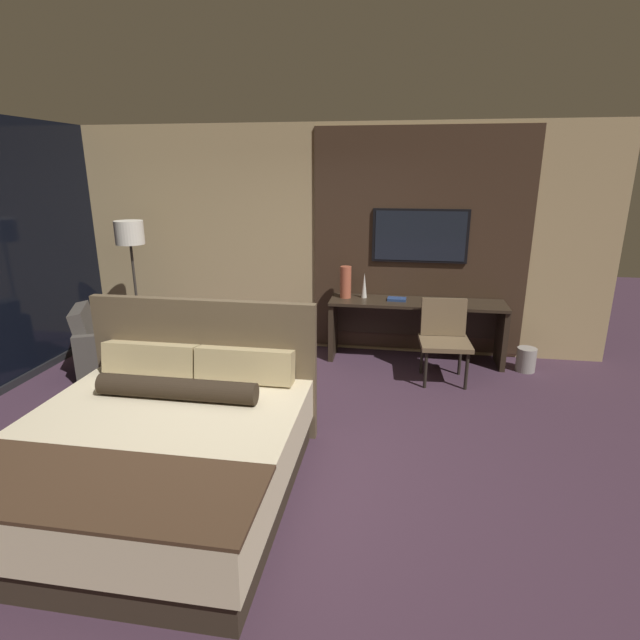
# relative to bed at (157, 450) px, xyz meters

# --- Properties ---
(ground_plane) EXTENTS (16.00, 16.00, 0.00)m
(ground_plane) POSITION_rel_bed_xyz_m (0.56, 0.69, -0.33)
(ground_plane) COLOR #3D2838
(wall_back_tv_panel) EXTENTS (7.20, 0.09, 2.80)m
(wall_back_tv_panel) POSITION_rel_bed_xyz_m (0.76, 3.28, 1.07)
(wall_back_tv_panel) COLOR tan
(wall_back_tv_panel) RESTS_ON ground_plane
(bed) EXTENTS (1.99, 2.09, 1.21)m
(bed) POSITION_rel_bed_xyz_m (0.00, 0.00, 0.00)
(bed) COLOR #33281E
(bed) RESTS_ON ground_plane
(desk) EXTENTS (2.08, 0.53, 0.75)m
(desk) POSITION_rel_bed_xyz_m (1.88, 3.00, 0.19)
(desk) COLOR #2D2319
(desk) RESTS_ON ground_plane
(tv) EXTENTS (1.14, 0.04, 0.64)m
(tv) POSITION_rel_bed_xyz_m (1.88, 3.21, 1.17)
(tv) COLOR black
(desk_chair) EXTENTS (0.57, 0.56, 0.89)m
(desk_chair) POSITION_rel_bed_xyz_m (2.17, 2.46, 0.20)
(desk_chair) COLOR brown
(desk_chair) RESTS_ON ground_plane
(armchair_by_window) EXTENTS (1.06, 1.08, 0.80)m
(armchair_by_window) POSITION_rel_bed_xyz_m (-1.58, 2.06, -0.06)
(armchair_by_window) COLOR #47423D
(armchair_by_window) RESTS_ON ground_plane
(floor_lamp) EXTENTS (0.34, 0.34, 1.68)m
(floor_lamp) POSITION_rel_bed_xyz_m (-1.57, 2.65, 1.07)
(floor_lamp) COLOR #282623
(floor_lamp) RESTS_ON ground_plane
(vase_tall) EXTENTS (0.14, 0.14, 0.39)m
(vase_tall) POSITION_rel_bed_xyz_m (1.01, 3.00, 0.61)
(vase_tall) COLOR #B2563D
(vase_tall) RESTS_ON desk
(vase_short) EXTENTS (0.07, 0.07, 0.31)m
(vase_short) POSITION_rel_bed_xyz_m (1.24, 3.04, 0.57)
(vase_short) COLOR silver
(vase_short) RESTS_ON desk
(book) EXTENTS (0.23, 0.16, 0.03)m
(book) POSITION_rel_bed_xyz_m (1.64, 2.97, 0.43)
(book) COLOR navy
(book) RESTS_ON desk
(waste_bin) EXTENTS (0.22, 0.22, 0.28)m
(waste_bin) POSITION_rel_bed_xyz_m (3.16, 2.81, -0.19)
(waste_bin) COLOR gray
(waste_bin) RESTS_ON ground_plane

